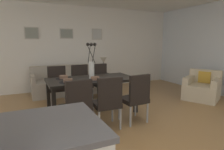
{
  "coord_description": "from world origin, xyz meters",
  "views": [
    {
      "loc": [
        -1.41,
        -2.94,
        1.49
      ],
      "look_at": [
        0.36,
        0.89,
        0.77
      ],
      "focal_mm": 31.29,
      "sensor_mm": 36.0,
      "label": 1
    }
  ],
  "objects_px": {
    "framed_picture_left": "(32,33)",
    "dining_chair_near_left": "(77,104)",
    "bowl_near_right": "(64,77)",
    "dining_chair_mid_right": "(101,80)",
    "dining_chair_far_left": "(108,100)",
    "dining_chair_mid_left": "(136,96)",
    "armchair": "(202,88)",
    "sofa": "(67,84)",
    "framed_picture_right": "(97,34)",
    "dining_table": "(92,82)",
    "bowl_far_left": "(95,78)",
    "centerpiece_vase": "(92,65)",
    "framed_picture_center": "(67,34)",
    "dining_chair_near_right": "(58,84)",
    "bowl_near_left": "(68,80)",
    "dining_chair_far_right": "(81,81)",
    "table_lamp": "(103,62)",
    "side_table": "(104,82)"
  },
  "relations": [
    {
      "from": "bowl_near_left",
      "to": "framed_picture_right",
      "type": "bearing_deg",
      "value": 58.66
    },
    {
      "from": "bowl_far_left",
      "to": "framed_picture_left",
      "type": "distance_m",
      "value": 2.87
    },
    {
      "from": "table_lamp",
      "to": "armchair",
      "type": "relative_size",
      "value": 0.47
    },
    {
      "from": "dining_chair_mid_right",
      "to": "bowl_near_right",
      "type": "distance_m",
      "value": 1.3
    },
    {
      "from": "dining_chair_mid_left",
      "to": "framed_picture_right",
      "type": "bearing_deg",
      "value": 82.1
    },
    {
      "from": "dining_chair_far_right",
      "to": "framed_picture_right",
      "type": "bearing_deg",
      "value": 55.81
    },
    {
      "from": "dining_table",
      "to": "dining_chair_mid_left",
      "type": "bearing_deg",
      "value": -56.95
    },
    {
      "from": "armchair",
      "to": "framed_picture_right",
      "type": "distance_m",
      "value": 3.56
    },
    {
      "from": "dining_chair_far_right",
      "to": "framed_picture_center",
      "type": "xyz_separation_m",
      "value": [
        -0.02,
        1.43,
        1.23
      ]
    },
    {
      "from": "dining_chair_mid_left",
      "to": "framed_picture_left",
      "type": "height_order",
      "value": "framed_picture_left"
    },
    {
      "from": "dining_chair_far_left",
      "to": "bowl_near_left",
      "type": "bearing_deg",
      "value": 127.79
    },
    {
      "from": "framed_picture_center",
      "to": "framed_picture_left",
      "type": "bearing_deg",
      "value": -180.0
    },
    {
      "from": "dining_chair_near_right",
      "to": "bowl_near_right",
      "type": "height_order",
      "value": "dining_chair_near_right"
    },
    {
      "from": "sofa",
      "to": "framed_picture_right",
      "type": "distance_m",
      "value": 1.91
    },
    {
      "from": "dining_chair_mid_left",
      "to": "sofa",
      "type": "xyz_separation_m",
      "value": [
        -0.68,
        2.68,
        -0.23
      ]
    },
    {
      "from": "framed_picture_center",
      "to": "framed_picture_right",
      "type": "height_order",
      "value": "framed_picture_right"
    },
    {
      "from": "armchair",
      "to": "framed_picture_right",
      "type": "xyz_separation_m",
      "value": [
        -1.96,
        2.59,
        1.46
      ]
    },
    {
      "from": "dining_table",
      "to": "framed_picture_center",
      "type": "relative_size",
      "value": 4.44
    },
    {
      "from": "bowl_near_left",
      "to": "armchair",
      "type": "height_order",
      "value": "bowl_near_left"
    },
    {
      "from": "dining_chair_far_left",
      "to": "side_table",
      "type": "relative_size",
      "value": 1.77
    },
    {
      "from": "dining_chair_mid_right",
      "to": "dining_chair_far_left",
      "type": "bearing_deg",
      "value": -107.91
    },
    {
      "from": "framed_picture_left",
      "to": "framed_picture_center",
      "type": "bearing_deg",
      "value": 0.0
    },
    {
      "from": "dining_chair_far_right",
      "to": "dining_chair_mid_right",
      "type": "distance_m",
      "value": 0.52
    },
    {
      "from": "centerpiece_vase",
      "to": "table_lamp",
      "type": "xyz_separation_m",
      "value": [
        0.98,
        1.76,
        -0.13
      ]
    },
    {
      "from": "centerpiece_vase",
      "to": "armchair",
      "type": "distance_m",
      "value": 3.05
    },
    {
      "from": "dining_table",
      "to": "sofa",
      "type": "xyz_separation_m",
      "value": [
        -0.13,
        1.83,
        -0.38
      ]
    },
    {
      "from": "bowl_near_right",
      "to": "framed_picture_center",
      "type": "height_order",
      "value": "framed_picture_center"
    },
    {
      "from": "sofa",
      "to": "framed_picture_center",
      "type": "height_order",
      "value": "framed_picture_center"
    },
    {
      "from": "dining_chair_mid_left",
      "to": "armchair",
      "type": "distance_m",
      "value": 2.47
    },
    {
      "from": "dining_table",
      "to": "dining_chair_far_left",
      "type": "height_order",
      "value": "dining_chair_far_left"
    },
    {
      "from": "dining_table",
      "to": "dining_chair_mid_right",
      "type": "distance_m",
      "value": 1.03
    },
    {
      "from": "centerpiece_vase",
      "to": "framed_picture_center",
      "type": "distance_m",
      "value": 2.42
    },
    {
      "from": "bowl_near_left",
      "to": "armchair",
      "type": "xyz_separation_m",
      "value": [
        3.49,
        -0.07,
        -0.49
      ]
    },
    {
      "from": "framed_picture_left",
      "to": "dining_chair_near_left",
      "type": "bearing_deg",
      "value": -82.12
    },
    {
      "from": "dining_chair_far_left",
      "to": "dining_chair_mid_right",
      "type": "height_order",
      "value": "same"
    },
    {
      "from": "bowl_near_right",
      "to": "dining_chair_mid_right",
      "type": "bearing_deg",
      "value": 31.38
    },
    {
      "from": "dining_chair_far_left",
      "to": "framed_picture_left",
      "type": "height_order",
      "value": "framed_picture_left"
    },
    {
      "from": "sofa",
      "to": "framed_picture_right",
      "type": "bearing_deg",
      "value": 23.22
    },
    {
      "from": "bowl_near_left",
      "to": "bowl_far_left",
      "type": "bearing_deg",
      "value": 0.0
    },
    {
      "from": "centerpiece_vase",
      "to": "armchair",
      "type": "height_order",
      "value": "centerpiece_vase"
    },
    {
      "from": "dining_chair_far_right",
      "to": "table_lamp",
      "type": "distance_m",
      "value": 1.36
    },
    {
      "from": "sofa",
      "to": "framed_picture_center",
      "type": "relative_size",
      "value": 4.89
    },
    {
      "from": "dining_chair_near_left",
      "to": "dining_chair_mid_right",
      "type": "distance_m",
      "value": 2.06
    },
    {
      "from": "dining_chair_near_right",
      "to": "framed_picture_center",
      "type": "xyz_separation_m",
      "value": [
        0.56,
        1.48,
        1.23
      ]
    },
    {
      "from": "dining_table",
      "to": "dining_chair_near_left",
      "type": "height_order",
      "value": "dining_chair_near_left"
    },
    {
      "from": "dining_chair_far_left",
      "to": "framed_picture_left",
      "type": "relative_size",
      "value": 2.39
    },
    {
      "from": "centerpiece_vase",
      "to": "armchair",
      "type": "bearing_deg",
      "value": -5.34
    },
    {
      "from": "dining_chair_far_right",
      "to": "bowl_far_left",
      "type": "relative_size",
      "value": 5.41
    },
    {
      "from": "armchair",
      "to": "framed_picture_left",
      "type": "relative_size",
      "value": 2.81
    },
    {
      "from": "dining_chair_far_left",
      "to": "framed_picture_right",
      "type": "bearing_deg",
      "value": 72.38
    }
  ]
}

